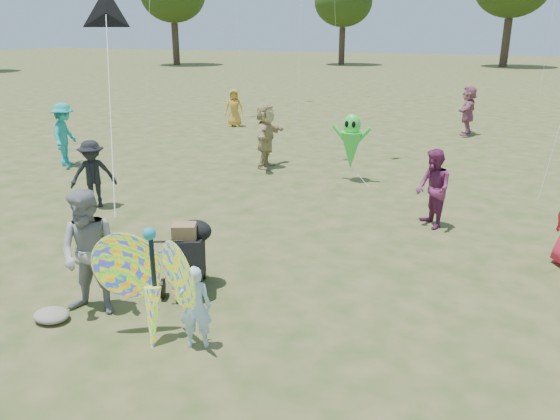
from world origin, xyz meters
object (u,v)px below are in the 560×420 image
at_px(adult_man, 90,253).
at_px(crowd_e, 433,189).
at_px(child_girl, 195,307).
at_px(crowd_i, 65,135).
at_px(crowd_g, 234,108).
at_px(crowd_b, 93,174).
at_px(crowd_j, 468,110).
at_px(butterfly_kite, 152,286).
at_px(jogging_stroller, 189,252).
at_px(crowd_d, 266,136).
at_px(alien_kite, 351,144).

distance_m(adult_man, crowd_e, 6.58).
distance_m(child_girl, crowd_i, 10.74).
distance_m(adult_man, crowd_g, 15.16).
height_order(crowd_b, crowd_j, crowd_j).
distance_m(crowd_e, butterfly_kite, 6.21).
bearing_deg(crowd_b, jogging_stroller, -75.07).
height_order(crowd_d, jogging_stroller, crowd_d).
relative_size(crowd_d, crowd_i, 1.02).
relative_size(crowd_b, alien_kite, 0.86).
bearing_deg(jogging_stroller, adult_man, -153.12).
distance_m(jogging_stroller, butterfly_kite, 1.42).
bearing_deg(jogging_stroller, crowd_d, 80.27).
height_order(adult_man, crowd_d, crowd_d).
relative_size(crowd_e, crowd_g, 1.07).
xyz_separation_m(child_girl, alien_kite, (-0.33, 8.30, 0.42)).
bearing_deg(adult_man, butterfly_kite, -22.33).
bearing_deg(adult_man, crowd_d, 88.57).
distance_m(crowd_e, alien_kite, 3.67).
bearing_deg(crowd_e, crowd_g, -168.26).
xyz_separation_m(crowd_e, crowd_j, (-0.16, 10.61, 0.11)).
bearing_deg(butterfly_kite, crowd_g, 113.32).
relative_size(crowd_g, crowd_i, 0.82).
bearing_deg(crowd_i, crowd_b, -151.41).
relative_size(child_girl, crowd_g, 0.74).
xyz_separation_m(crowd_d, alien_kite, (2.59, -0.45, 0.06)).
xyz_separation_m(crowd_g, alien_kite, (6.51, -6.20, 0.23)).
bearing_deg(butterfly_kite, crowd_e, 64.62).
relative_size(adult_man, crowd_i, 0.99).
xyz_separation_m(crowd_i, crowd_j, (10.25, 9.37, 0.00)).
bearing_deg(jogging_stroller, child_girl, -80.89).
height_order(adult_man, crowd_i, crowd_i).
height_order(crowd_d, crowd_g, crowd_d).
xyz_separation_m(crowd_g, jogging_stroller, (5.95, -13.18, -0.13)).
height_order(adult_man, butterfly_kite, adult_man).
xyz_separation_m(adult_man, jogging_stroller, (0.86, 1.10, -0.28)).
height_order(crowd_e, butterfly_kite, crowd_e).
height_order(butterfly_kite, alien_kite, alien_kite).
bearing_deg(crowd_d, adult_man, -175.71).
height_order(crowd_d, crowd_i, crowd_d).
bearing_deg(adult_man, crowd_b, 121.08).
height_order(child_girl, crowd_b, crowd_b).
xyz_separation_m(crowd_b, crowd_i, (-3.35, 2.78, 0.15)).
xyz_separation_m(child_girl, jogging_stroller, (-0.89, 1.32, 0.07)).
relative_size(crowd_e, jogging_stroller, 1.37).
distance_m(crowd_j, alien_kite, 8.18).
relative_size(child_girl, alien_kite, 0.63).
relative_size(child_girl, butterfly_kite, 0.63).
distance_m(crowd_g, crowd_i, 7.85).
bearing_deg(alien_kite, crowd_d, 170.23).
distance_m(butterfly_kite, alien_kite, 8.37).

